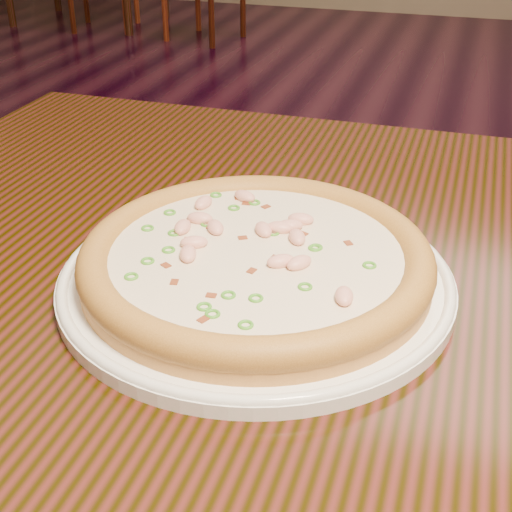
% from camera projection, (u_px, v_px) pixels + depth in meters
% --- Properties ---
extents(ground, '(9.00, 9.00, 0.00)m').
position_uv_depth(ground, '(262.00, 405.00, 1.59)').
color(ground, black).
extents(hero_table, '(1.20, 0.80, 0.75)m').
position_uv_depth(hero_table, '(391.00, 367.00, 0.68)').
color(hero_table, black).
rests_on(hero_table, ground).
extents(plate, '(0.34, 0.34, 0.02)m').
position_uv_depth(plate, '(256.00, 277.00, 0.62)').
color(plate, white).
rests_on(plate, hero_table).
extents(pizza, '(0.30, 0.30, 0.03)m').
position_uv_depth(pizza, '(256.00, 259.00, 0.61)').
color(pizza, '#C88A3B').
rests_on(pizza, plate).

